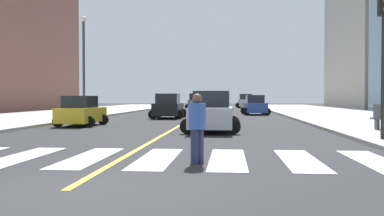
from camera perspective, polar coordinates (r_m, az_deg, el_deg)
ground_plane at (r=7.79m, az=-16.12°, el=-10.30°), size 220.00×220.00×0.00m
crosswalk_paint at (r=11.56m, az=-8.96°, el=-6.41°), size 13.50×4.00×0.01m
lane_divider_paint at (r=47.22m, az=1.54°, el=-0.51°), size 0.16×80.00×0.01m
car_gray_nearest at (r=57.54m, az=0.62°, el=0.79°), size 2.96×4.69×2.08m
car_black_second at (r=32.86m, az=-3.10°, el=0.15°), size 2.59×4.14×1.85m
car_silver_third at (r=20.01m, az=2.58°, el=-0.62°), size 2.62×4.17×1.86m
car_white_fourth at (r=66.42m, az=6.95°, el=0.87°), size 2.99×4.72×2.09m
car_blue_fifth at (r=40.19m, az=8.19°, el=0.32°), size 2.61×4.06×1.78m
car_yellow_sixth at (r=24.86m, az=-14.19°, el=-0.49°), size 2.38×3.75×1.66m
car_red_seventh at (r=25.80m, az=2.62°, el=-0.23°), size 2.53×4.04×1.80m
traffic_light_near_corner at (r=16.41m, az=23.63°, el=8.97°), size 0.36×0.41×5.18m
pedestrian_crossing at (r=10.37m, az=0.67°, el=-2.24°), size 0.41×0.41×1.66m
street_lamp at (r=35.62m, az=-13.87°, el=6.41°), size 0.44×0.44×7.77m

